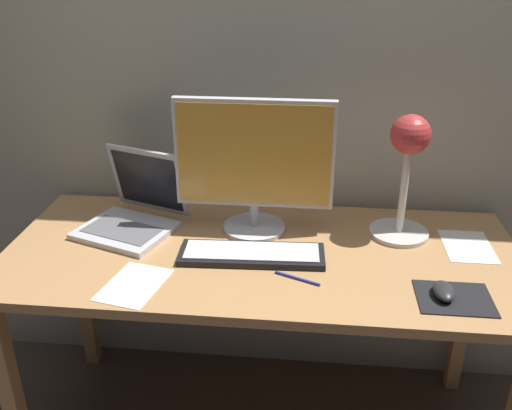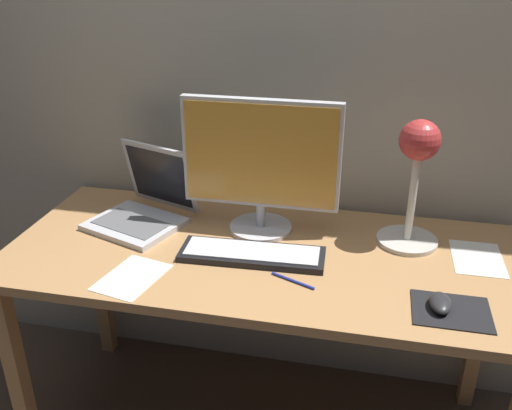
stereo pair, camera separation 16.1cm
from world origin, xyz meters
The scene contains 11 objects.
back_wall centered at (0.00, 0.40, 1.30)m, with size 4.80×0.06×2.60m, color #B2A893.
desk centered at (0.00, 0.00, 0.66)m, with size 1.60×0.70×0.74m.
monitor centered at (-0.04, 0.14, 0.98)m, with size 0.51×0.21×0.44m.
keyboard_main centered at (-0.02, -0.04, 0.75)m, with size 0.45×0.16×0.03m.
laptop centered at (-0.43, 0.13, 0.81)m, with size 0.37×0.37×0.25m.
desk_lamp centered at (0.44, 0.15, 1.00)m, with size 0.19×0.19×0.40m.
mousepad centered at (0.54, -0.21, 0.74)m, with size 0.20×0.16×0.00m, color black.
mouse centered at (0.51, -0.20, 0.76)m, with size 0.06×0.10×0.03m, color #28282B.
paper_sheet_near_mouse centered at (0.65, 0.09, 0.74)m, with size 0.15×0.21×0.00m, color white.
paper_sheet_by_keyboard centered at (-0.34, -0.23, 0.74)m, with size 0.15×0.21×0.00m, color white.
pen centered at (0.12, -0.15, 0.74)m, with size 0.01×0.01×0.14m, color #2633A5.
Camera 1 is at (0.14, -1.50, 1.60)m, focal length 39.06 mm.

